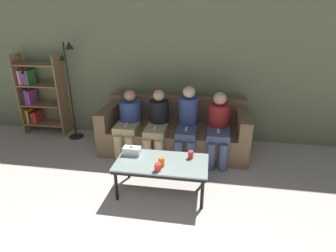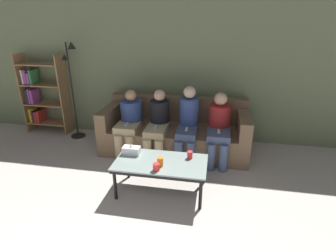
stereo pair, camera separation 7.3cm
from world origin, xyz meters
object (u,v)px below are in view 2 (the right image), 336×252
(coffee_table, at_px, (161,165))
(seated_person_mid_right, at_px, (188,122))
(cup_near_right, at_px, (190,155))
(game_remote, at_px, (161,161))
(standing_lamp, at_px, (72,81))
(cup_far_center, at_px, (156,167))
(tissue_box, at_px, (131,150))
(seated_person_left_end, at_px, (130,120))
(couch, at_px, (175,132))
(seated_person_right_end, at_px, (219,126))
(cup_near_left, at_px, (160,162))
(bookshelf, at_px, (41,95))
(seated_person_mid_left, at_px, (158,122))

(coffee_table, xyz_separation_m, seated_person_mid_right, (0.22, 1.01, 0.19))
(cup_near_right, bearing_deg, game_remote, -156.32)
(standing_lamp, height_order, seated_person_mid_right, standing_lamp)
(cup_far_center, height_order, tissue_box, tissue_box)
(standing_lamp, distance_m, seated_person_mid_right, 2.19)
(seated_person_left_end, bearing_deg, coffee_table, -54.84)
(cup_near_right, bearing_deg, couch, 108.11)
(game_remote, bearing_deg, seated_person_right_end, 55.78)
(cup_near_left, relative_size, bookshelf, 0.07)
(seated_person_right_end, bearing_deg, cup_far_center, -119.73)
(couch, xyz_separation_m, cup_near_right, (0.36, -1.10, 0.18))
(cup_near_left, xyz_separation_m, seated_person_right_end, (0.67, 1.11, 0.07))
(cup_near_right, distance_m, seated_person_mid_right, 0.87)
(coffee_table, relative_size, cup_near_right, 12.12)
(couch, xyz_separation_m, seated_person_left_end, (-0.71, -0.22, 0.25))
(tissue_box, bearing_deg, couch, 70.60)
(tissue_box, xyz_separation_m, seated_person_right_end, (1.10, 0.88, 0.07))
(game_remote, bearing_deg, standing_lamp, 142.99)
(seated_person_mid_left, bearing_deg, bookshelf, 166.80)
(coffee_table, bearing_deg, seated_person_mid_right, 77.85)
(cup_far_center, bearing_deg, cup_near_left, 76.60)
(game_remote, distance_m, seated_person_right_end, 1.23)
(cup_near_right, xyz_separation_m, seated_person_left_end, (-1.06, 0.88, 0.07))
(game_remote, xyz_separation_m, standing_lamp, (-1.88, 1.42, 0.61))
(tissue_box, distance_m, seated_person_mid_left, 0.88)
(tissue_box, xyz_separation_m, seated_person_mid_left, (0.16, 0.87, 0.06))
(cup_far_center, xyz_separation_m, bookshelf, (-2.64, 1.77, 0.25))
(couch, xyz_separation_m, seated_person_right_end, (0.71, -0.23, 0.25))
(standing_lamp, bearing_deg, cup_near_right, -29.73)
(cup_near_left, height_order, seated_person_mid_left, seated_person_mid_left)
(coffee_table, xyz_separation_m, seated_person_left_end, (-0.72, 1.03, 0.16))
(seated_person_mid_left, distance_m, seated_person_right_end, 0.94)
(cup_far_center, relative_size, seated_person_right_end, 0.08)
(cup_near_right, relative_size, seated_person_right_end, 0.09)
(standing_lamp, bearing_deg, cup_far_center, -40.96)
(cup_far_center, xyz_separation_m, seated_person_mid_left, (-0.25, 1.20, 0.07))
(cup_near_left, height_order, standing_lamp, standing_lamp)
(coffee_table, xyz_separation_m, seated_person_right_end, (0.69, 1.01, 0.16))
(standing_lamp, bearing_deg, coffee_table, -37.01)
(tissue_box, relative_size, seated_person_right_end, 0.21)
(game_remote, xyz_separation_m, bookshelf, (-2.65, 1.56, 0.28))
(cup_far_center, distance_m, seated_person_mid_left, 1.23)
(coffee_table, distance_m, game_remote, 0.05)
(game_remote, height_order, bookshelf, bookshelf)
(couch, xyz_separation_m, bookshelf, (-2.63, 0.31, 0.42))
(cup_near_right, height_order, seated_person_mid_left, seated_person_mid_left)
(cup_far_center, xyz_separation_m, standing_lamp, (-1.87, 1.62, 0.57))
(couch, bearing_deg, seated_person_right_end, -18.36)
(cup_near_right, bearing_deg, seated_person_mid_right, 98.15)
(seated_person_left_end, bearing_deg, game_remote, -54.84)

